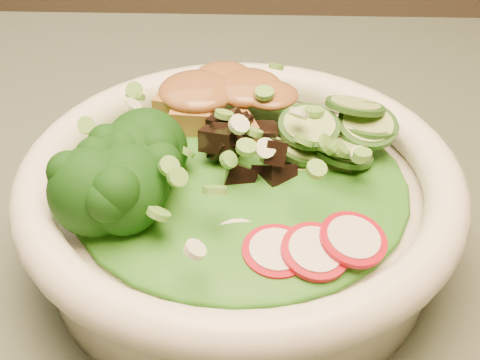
{
  "coord_description": "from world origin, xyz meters",
  "views": [
    {
      "loc": [
        0.16,
        -0.37,
        1.08
      ],
      "look_at": [
        0.14,
        -0.02,
        0.81
      ],
      "focal_mm": 50.0,
      "sensor_mm": 36.0,
      "label": 1
    }
  ],
  "objects": [
    {
      "name": "tofu_cubes",
      "position": [
        0.13,
        0.05,
        0.83
      ],
      "size": [
        0.11,
        0.08,
        0.04
      ],
      "primitive_type": null,
      "rotation": [
        0.0,
        0.0,
        0.17
      ],
      "color": "olive",
      "rests_on": "salad_bowl"
    },
    {
      "name": "broccoli_florets",
      "position": [
        0.08,
        -0.04,
        0.83
      ],
      "size": [
        0.1,
        0.09,
        0.05
      ],
      "primitive_type": null,
      "rotation": [
        0.0,
        0.0,
        0.17
      ],
      "color": "black",
      "rests_on": "salad_bowl"
    },
    {
      "name": "mushroom_heap",
      "position": [
        0.14,
        -0.0,
        0.83
      ],
      "size": [
        0.09,
        0.09,
        0.04
      ],
      "primitive_type": null,
      "rotation": [
        0.0,
        0.0,
        0.17
      ],
      "color": "black",
      "rests_on": "salad_bowl"
    },
    {
      "name": "cucumber_slices",
      "position": [
        0.21,
        0.0,
        0.83
      ],
      "size": [
        0.09,
        0.09,
        0.04
      ],
      "primitive_type": null,
      "rotation": [
        0.0,
        0.0,
        0.17
      ],
      "color": "#A0C16B",
      "rests_on": "salad_bowl"
    },
    {
      "name": "dining_table",
      "position": [
        0.0,
        0.0,
        0.64
      ],
      "size": [
        1.2,
        0.8,
        0.75
      ],
      "color": "black",
      "rests_on": "ground"
    },
    {
      "name": "radish_slices",
      "position": [
        0.17,
        -0.09,
        0.82
      ],
      "size": [
        0.13,
        0.06,
        0.02
      ],
      "primitive_type": null,
      "rotation": [
        0.0,
        0.0,
        0.17
      ],
      "color": "maroon",
      "rests_on": "salad_bowl"
    },
    {
      "name": "lettuce_bed",
      "position": [
        0.14,
        -0.02,
        0.81
      ],
      "size": [
        0.22,
        0.22,
        0.03
      ],
      "primitive_type": "ellipsoid",
      "color": "#1E5A13",
      "rests_on": "salad_bowl"
    },
    {
      "name": "scallion_garnish",
      "position": [
        0.14,
        -0.02,
        0.84
      ],
      "size": [
        0.21,
        0.21,
        0.03
      ],
      "primitive_type": null,
      "color": "#5EA239",
      "rests_on": "salad_bowl"
    },
    {
      "name": "peanut_sauce",
      "position": [
        0.13,
        0.05,
        0.84
      ],
      "size": [
        0.08,
        0.06,
        0.02
      ],
      "primitive_type": "ellipsoid",
      "color": "brown",
      "rests_on": "tofu_cubes"
    },
    {
      "name": "salad_bowl",
      "position": [
        0.14,
        -0.02,
        0.79
      ],
      "size": [
        0.3,
        0.3,
        0.08
      ],
      "rotation": [
        0.0,
        0.0,
        0.17
      ],
      "color": "white",
      "rests_on": "dining_table"
    }
  ]
}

